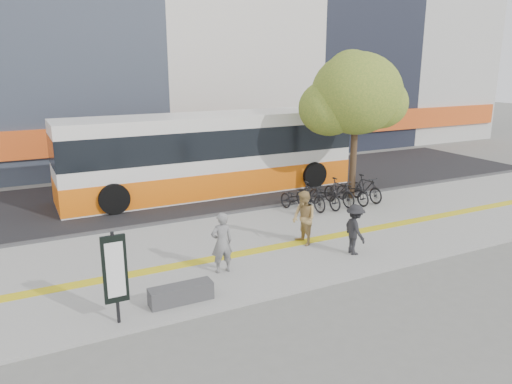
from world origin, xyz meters
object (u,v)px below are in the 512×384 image
pedestrian_tan (304,218)px  bus (211,156)px  seated_woman (222,243)px  pedestrian_dark (355,229)px  street_tree (354,95)px  signboard (115,271)px  bench (181,294)px

pedestrian_tan → bus: bearing=-179.4°
seated_woman → pedestrian_dark: (4.20, -0.60, -0.09)m
street_tree → bus: street_tree is taller
signboard → bus: bearing=57.7°
pedestrian_tan → pedestrian_dark: size_ratio=1.12×
bench → pedestrian_tan: 5.32m
signboard → bus: bus is taller
street_tree → pedestrian_dark: (-3.94, -5.40, -3.64)m
bench → pedestrian_dark: pedestrian_dark is taller
bench → street_tree: bearing=31.6°
street_tree → seated_woman: (-8.15, -4.80, -3.55)m
signboard → pedestrian_tan: 6.89m
signboard → pedestrian_dark: size_ratio=1.39×
pedestrian_tan → street_tree: bearing=128.5°
bus → seated_woman: size_ratio=7.61×
signboard → seated_woman: bearing=25.3°
bus → street_tree: bearing=-36.0°
seated_woman → pedestrian_tan: 3.34m
pedestrian_tan → pedestrian_dark: pedestrian_tan is taller
bench → signboard: size_ratio=0.73×
pedestrian_dark → signboard: bearing=106.4°
street_tree → seated_woman: street_tree is taller
street_tree → bench: bearing=-148.4°
pedestrian_dark → pedestrian_tan: bearing=43.7°
street_tree → pedestrian_tan: (-4.91, -3.98, -3.54)m
street_tree → pedestrian_tan: 7.25m
bus → seated_woman: 9.06m
pedestrian_tan → signboard: bearing=-70.6°
bus → pedestrian_dark: bearing=-83.0°
signboard → pedestrian_tan: signboard is taller
signboard → pedestrian_dark: signboard is taller
signboard → seated_woman: (3.23, 1.53, -0.41)m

